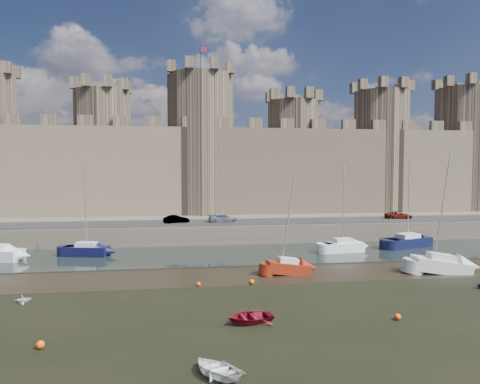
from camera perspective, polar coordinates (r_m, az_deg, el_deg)
The scene contains 20 objects.
ground at distance 26.39m, azimuth -4.50°, elevation -18.95°, with size 160.00×160.00×0.00m, color black.
water_channel at distance 49.44m, azimuth -6.19°, elevation -8.43°, with size 160.00×12.00×0.08m, color black.
quay at distance 84.88m, azimuth -6.94°, elevation -2.77°, with size 160.00×60.00×2.50m, color #4C443A.
road at distance 58.90m, azimuth -6.50°, elevation -4.09°, with size 160.00×7.00×0.10m, color black.
castle at distance 72.45m, azimuth -7.33°, elevation 4.47°, with size 108.50×11.00×29.00m.
car_1 at distance 58.74m, azimuth -8.50°, elevation -3.62°, with size 1.20×3.44×1.13m, color gray.
car_2 at distance 59.07m, azimuth -2.29°, elevation -3.52°, with size 1.66×4.08×1.18m, color gray.
car_3 at distance 67.46m, azimuth 20.40°, elevation -2.93°, with size 1.82×3.94×1.09m, color gray.
sailboat_1 at distance 51.75m, azimuth -19.79°, elevation -7.24°, with size 5.20×2.97×9.81m.
sailboat_2 at distance 52.41m, azimuth 13.56°, elevation -6.97°, with size 4.94×2.37×10.28m.
sailboat_3 at distance 58.04m, azimuth 21.47°, elevation -6.11°, with size 6.64×4.22×10.87m.
sailboat_4 at distance 41.17m, azimuth 6.43°, elevation -9.81°, with size 4.22×1.89×9.62m.
sailboat_5 at distance 45.60m, azimuth 25.23°, elevation -8.71°, with size 5.53×2.77×11.44m.
dinghy_2 at distance 22.17m, azimuth -3.18°, elevation -22.55°, with size 2.13×0.62×2.98m, color white.
dinghy_3 at distance 36.14m, azimuth -26.94°, elevation -12.62°, with size 1.03×0.63×1.20m, color white.
dinghy_4 at distance 28.60m, azimuth 1.37°, elevation -16.47°, with size 2.25×0.65×3.15m, color maroon.
buoy_1 at distance 37.03m, azimuth -5.56°, elevation -12.12°, with size 0.39×0.39×0.39m, color #FF570B.
buoy_3 at distance 37.36m, azimuth 1.57°, elevation -11.89°, with size 0.48×0.48×0.48m, color #E3510A.
buoy_4 at distance 27.28m, azimuth -25.06°, elevation -17.96°, with size 0.47×0.47×0.47m, color #F8590B.
buoy_5 at distance 30.94m, azimuth 20.27°, elevation -15.35°, with size 0.42×0.42×0.42m, color #FF570B.
Camera 1 is at (-1.43, -24.42, 9.90)m, focal length 32.00 mm.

